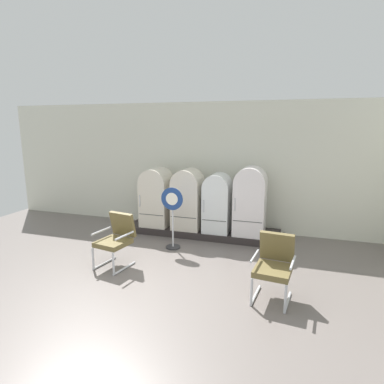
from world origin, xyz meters
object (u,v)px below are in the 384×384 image
Objects in this scene: refrigerator_3 at (250,199)px; sign_stand at (172,218)px; armchair_left at (116,237)px; refrigerator_2 at (217,201)px; refrigerator_1 at (188,197)px; armchair_right at (274,263)px; refrigerator_0 at (157,195)px.

refrigerator_3 reaches higher than sign_stand.
sign_stand is at bearing 58.61° from armchair_left.
refrigerator_2 is 0.76m from refrigerator_3.
refrigerator_1 reaches higher than armchair_left.
refrigerator_1 is at bearing 132.29° from armchair_right.
armchair_right is (2.99, -2.41, -0.35)m from refrigerator_0.
armchair_right is (1.44, -2.37, -0.33)m from refrigerator_2.
sign_stand is (-2.20, 1.43, 0.11)m from armchair_right.
refrigerator_0 is 2.14m from armchair_left.
refrigerator_0 is at bearing 178.47° from refrigerator_2.
sign_stand reaches higher than armchair_right.
refrigerator_0 reaches higher than armchair_right.
refrigerator_2 is 1.23m from sign_stand.
refrigerator_2 is at bearing -1.53° from refrigerator_0.
refrigerator_2 is 2.54m from armchair_left.
refrigerator_3 is (2.30, -0.01, 0.07)m from refrigerator_0.
refrigerator_0 is at bearing 179.65° from refrigerator_3.
refrigerator_3 is 1.57× the size of armchair_left.
refrigerator_1 reaches higher than armchair_right.
refrigerator_0 is 2.30m from refrigerator_3.
armchair_left and armchair_right have the same top height.
refrigerator_1 is 0.73m from refrigerator_2.
refrigerator_0 is at bearing 178.38° from refrigerator_1.
refrigerator_1 is at bearing 178.57° from refrigerator_2.
refrigerator_1 is 2.23m from armchair_left.
armchair_right is 2.63m from sign_stand.
refrigerator_2 is 1.38× the size of armchair_left.
refrigerator_0 is 1.07× the size of sign_stand.
refrigerator_2 is at bearing -1.43° from refrigerator_1.
refrigerator_2 is 1.38× the size of armchair_right.
refrigerator_2 is at bearing 121.28° from armchair_right.
refrigerator_0 is 0.82m from refrigerator_1.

